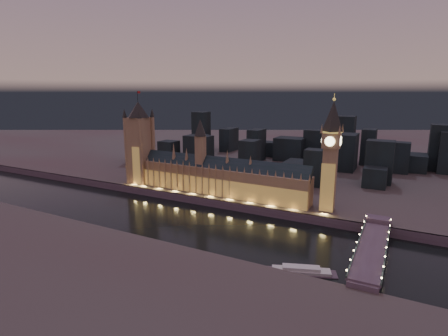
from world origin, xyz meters
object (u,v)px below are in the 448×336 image
at_px(victoria_tower, 140,138).
at_px(westminster_bridge, 372,249).
at_px(elizabeth_tower, 331,147).
at_px(river_boat, 301,271).
at_px(palace_of_westminster, 216,176).

bearing_deg(victoria_tower, westminster_bridge, -13.98).
xyz_separation_m(elizabeth_tower, westminster_bridge, (44.45, -65.37, -60.06)).
relative_size(victoria_tower, elizabeth_tower, 1.02).
bearing_deg(elizabeth_tower, westminster_bridge, -55.79).
xyz_separation_m(victoria_tower, westminster_bridge, (262.45, -65.36, -54.71)).
bearing_deg(westminster_bridge, victoria_tower, 166.02).
relative_size(elizabeth_tower, westminster_bridge, 0.92).
distance_m(elizabeth_tower, westminster_bridge, 99.28).
distance_m(victoria_tower, river_boat, 256.85).
height_order(palace_of_westminster, victoria_tower, victoria_tower).
xyz_separation_m(victoria_tower, river_boat, (224.60, -109.69, -59.14)).
distance_m(palace_of_westminster, river_boat, 166.12).
xyz_separation_m(palace_of_westminster, elizabeth_tower, (115.82, 0.17, 39.68)).
xyz_separation_m(elizabeth_tower, river_boat, (6.60, -109.69, -64.49)).
height_order(victoria_tower, elizabeth_tower, victoria_tower).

